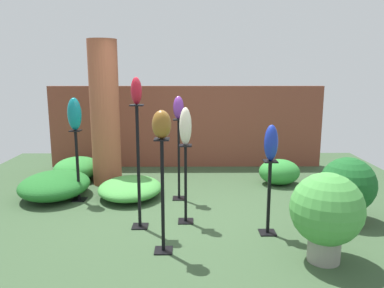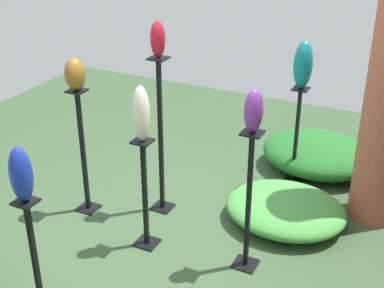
{
  "view_description": "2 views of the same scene",
  "coord_description": "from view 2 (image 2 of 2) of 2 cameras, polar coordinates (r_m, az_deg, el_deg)",
  "views": [
    {
      "loc": [
        0.06,
        -4.93,
        1.96
      ],
      "look_at": [
        0.1,
        0.1,
        0.98
      ],
      "focal_mm": 35.0,
      "sensor_mm": 36.0,
      "label": 1
    },
    {
      "loc": [
        3.41,
        1.88,
        2.95
      ],
      "look_at": [
        0.09,
        0.25,
        1.15
      ],
      "focal_mm": 50.0,
      "sensor_mm": 36.0,
      "label": 2
    }
  ],
  "objects": [
    {
      "name": "art_vase_cobalt",
      "position": [
        3.89,
        -17.77,
        -3.12
      ],
      "size": [
        0.16,
        0.16,
        0.43
      ],
      "primitive_type": "ellipsoid",
      "color": "#192D9E",
      "rests_on": "pedestal_cobalt"
    },
    {
      "name": "foliage_bed_rear",
      "position": [
        6.22,
        13.29,
        -1.02
      ],
      "size": [
        1.08,
        1.25,
        0.39
      ],
      "primitive_type": "ellipsoid",
      "color": "#236B28",
      "rests_on": "ground"
    },
    {
      "name": "pedestal_cobalt",
      "position": [
        4.28,
        -16.45,
        -11.6
      ],
      "size": [
        0.2,
        0.2,
        0.92
      ],
      "color": "black",
      "rests_on": "ground"
    },
    {
      "name": "ground_plane",
      "position": [
        4.88,
        -2.16,
        -11.21
      ],
      "size": [
        8.0,
        8.0,
        0.0
      ],
      "primitive_type": "plane",
      "color": "#385133"
    },
    {
      "name": "pedestal_ivory",
      "position": [
        4.7,
        -5.03,
        -5.87
      ],
      "size": [
        0.2,
        0.2,
        1.04
      ],
      "color": "black",
      "rests_on": "ground"
    },
    {
      "name": "art_vase_ivory",
      "position": [
        4.33,
        -5.44,
        3.24
      ],
      "size": [
        0.15,
        0.14,
        0.48
      ],
      "primitive_type": "ellipsoid",
      "color": "beige",
      "rests_on": "pedestal_ivory"
    },
    {
      "name": "pedestal_bronze",
      "position": [
        5.24,
        -11.5,
        -1.4
      ],
      "size": [
        0.2,
        0.2,
        1.27
      ],
      "color": "black",
      "rests_on": "ground"
    },
    {
      "name": "art_vase_teal",
      "position": [
        5.44,
        11.77,
        8.26
      ],
      "size": [
        0.21,
        0.19,
        0.49
      ],
      "primitive_type": "ellipsoid",
      "color": "#0F727A",
      "rests_on": "pedestal_teal"
    },
    {
      "name": "art_vase_ruby",
      "position": [
        4.74,
        -3.67,
        11.1
      ],
      "size": [
        0.13,
        0.14,
        0.33
      ],
      "primitive_type": "ellipsoid",
      "color": "maroon",
      "rests_on": "pedestal_ruby"
    },
    {
      "name": "foliage_bed_center",
      "position": [
        5.24,
        9.92,
        -6.84
      ],
      "size": [
        1.0,
        1.16,
        0.29
      ],
      "primitive_type": "ellipsoid",
      "color": "#479942",
      "rests_on": "ground"
    },
    {
      "name": "pedestal_teal",
      "position": [
        5.75,
        11.02,
        0.27
      ],
      "size": [
        0.2,
        0.2,
        1.1
      ],
      "color": "black",
      "rests_on": "ground"
    },
    {
      "name": "art_vase_violet",
      "position": [
        4.0,
        6.59,
        3.52
      ],
      "size": [
        0.16,
        0.15,
        0.34
      ],
      "primitive_type": "ellipsoid",
      "color": "#6B2D8C",
      "rests_on": "pedestal_violet"
    },
    {
      "name": "pedestal_ruby",
      "position": [
        5.09,
        -3.35,
        0.12
      ],
      "size": [
        0.2,
        0.2,
        1.57
      ],
      "color": "black",
      "rests_on": "ground"
    },
    {
      "name": "art_vase_bronze",
      "position": [
        4.92,
        -12.36,
        7.29
      ],
      "size": [
        0.2,
        0.18,
        0.3
      ],
      "primitive_type": "ellipsoid",
      "color": "brown",
      "rests_on": "pedestal_bronze"
    },
    {
      "name": "pedestal_violet",
      "position": [
        4.4,
        6.03,
        -6.79
      ],
      "size": [
        0.2,
        0.2,
        1.26
      ],
      "color": "black",
      "rests_on": "ground"
    }
  ]
}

